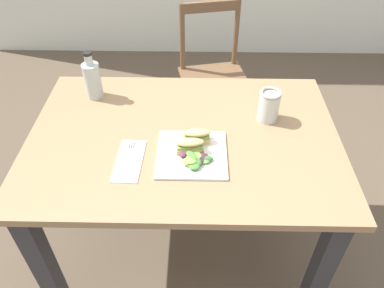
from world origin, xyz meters
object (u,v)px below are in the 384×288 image
(dining_table, at_px, (184,159))
(fork_on_napkin, at_px, (130,157))
(bottle_cold_brew, at_px, (93,82))
(mason_jar_iced_tea, at_px, (269,107))
(sandwich_half_back, at_px, (197,136))
(plate_lunch, at_px, (192,154))
(sandwich_half_front, at_px, (190,145))
(chair_wooden_far, at_px, (213,77))

(dining_table, xyz_separation_m, fork_on_napkin, (-0.19, -0.13, 0.14))
(bottle_cold_brew, bearing_deg, dining_table, -33.13)
(mason_jar_iced_tea, bearing_deg, sandwich_half_back, -151.12)
(dining_table, height_order, mason_jar_iced_tea, mason_jar_iced_tea)
(plate_lunch, distance_m, sandwich_half_front, 0.04)
(dining_table, bearing_deg, fork_on_napkin, -145.63)
(sandwich_half_front, xyz_separation_m, sandwich_half_back, (0.02, 0.05, 0.00))
(bottle_cold_brew, bearing_deg, fork_on_napkin, -62.00)
(chair_wooden_far, height_order, sandwich_half_front, chair_wooden_far)
(chair_wooden_far, height_order, fork_on_napkin, chair_wooden_far)
(chair_wooden_far, relative_size, fork_on_napkin, 4.70)
(sandwich_half_back, distance_m, mason_jar_iced_tea, 0.33)
(sandwich_half_front, relative_size, bottle_cold_brew, 0.49)
(dining_table, height_order, fork_on_napkin, fork_on_napkin)
(dining_table, relative_size, mason_jar_iced_tea, 9.16)
(plate_lunch, bearing_deg, bottle_cold_brew, 139.23)
(dining_table, bearing_deg, mason_jar_iced_tea, 18.22)
(bottle_cold_brew, height_order, mason_jar_iced_tea, bottle_cold_brew)
(plate_lunch, bearing_deg, sandwich_half_back, 75.78)
(plate_lunch, relative_size, bottle_cold_brew, 1.19)
(plate_lunch, relative_size, sandwich_half_front, 2.43)
(dining_table, bearing_deg, chair_wooden_far, 80.67)
(fork_on_napkin, distance_m, mason_jar_iced_tea, 0.59)
(chair_wooden_far, bearing_deg, mason_jar_iced_tea, -76.59)
(dining_table, xyz_separation_m, plate_lunch, (0.03, -0.11, 0.14))
(chair_wooden_far, height_order, bottle_cold_brew, bottle_cold_brew)
(plate_lunch, relative_size, fork_on_napkin, 1.38)
(sandwich_half_back, height_order, mason_jar_iced_tea, mason_jar_iced_tea)
(chair_wooden_far, bearing_deg, dining_table, -99.33)
(chair_wooden_far, xyz_separation_m, mason_jar_iced_tea, (0.19, -0.80, 0.35))
(chair_wooden_far, height_order, plate_lunch, chair_wooden_far)
(chair_wooden_far, xyz_separation_m, bottle_cold_brew, (-0.55, -0.65, 0.37))
(bottle_cold_brew, relative_size, mason_jar_iced_tea, 1.62)
(dining_table, xyz_separation_m, mason_jar_iced_tea, (0.34, 0.11, 0.19))
(plate_lunch, relative_size, sandwich_half_back, 2.43)
(sandwich_half_front, xyz_separation_m, fork_on_napkin, (-0.22, -0.03, -0.03))
(sandwich_half_back, xyz_separation_m, mason_jar_iced_tea, (0.29, 0.16, 0.02))
(sandwich_half_back, height_order, fork_on_napkin, sandwich_half_back)
(dining_table, distance_m, chair_wooden_far, 0.94)
(bottle_cold_brew, bearing_deg, sandwich_half_back, -34.30)
(dining_table, relative_size, sandwich_half_front, 11.57)
(fork_on_napkin, bearing_deg, chair_wooden_far, 71.87)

